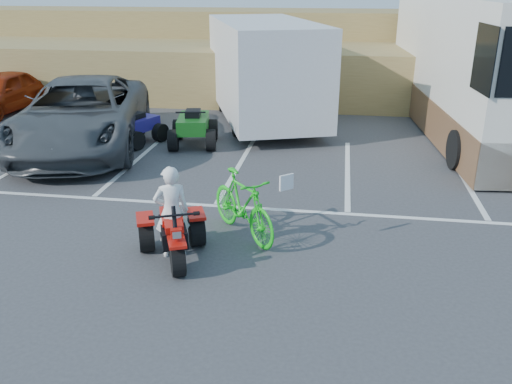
# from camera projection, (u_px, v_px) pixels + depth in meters

# --- Properties ---
(ground) EXTENTS (100.00, 100.00, 0.00)m
(ground) POSITION_uv_depth(u_px,v_px,m) (183.00, 262.00, 8.97)
(ground) COLOR #3A3A3D
(ground) RESTS_ON ground
(parking_stripes) EXTENTS (28.00, 5.16, 0.01)m
(parking_stripes) POSITION_uv_depth(u_px,v_px,m) (268.00, 180.00, 12.59)
(parking_stripes) COLOR white
(parking_stripes) RESTS_ON ground
(grass_embankment) EXTENTS (40.00, 8.50, 3.10)m
(grass_embankment) POSITION_uv_depth(u_px,v_px,m) (284.00, 55.00, 22.69)
(grass_embankment) COLOR olive
(grass_embankment) RESTS_ON ground
(red_trike_atv) EXTENTS (1.66, 1.86, 1.00)m
(red_trike_atv) POSITION_uv_depth(u_px,v_px,m) (175.00, 259.00, 9.06)
(red_trike_atv) COLOR #BB130A
(red_trike_atv) RESTS_ON ground
(rider) EXTENTS (0.68, 0.57, 1.59)m
(rider) POSITION_uv_depth(u_px,v_px,m) (172.00, 212.00, 8.91)
(rider) COLOR white
(rider) RESTS_ON ground
(green_dirt_bike) EXTENTS (1.74, 1.88, 1.20)m
(green_dirt_bike) POSITION_uv_depth(u_px,v_px,m) (243.00, 205.00, 9.67)
(green_dirt_bike) COLOR #14BF19
(green_dirt_bike) RESTS_ON ground
(grey_pickup) EXTENTS (4.61, 7.24, 1.86)m
(grey_pickup) POSITION_uv_depth(u_px,v_px,m) (82.00, 114.00, 14.76)
(grey_pickup) COLOR #414548
(grey_pickup) RESTS_ON ground
(red_car) EXTENTS (1.86, 4.19, 1.40)m
(red_car) POSITION_uv_depth(u_px,v_px,m) (0.00, 92.00, 18.85)
(red_car) COLOR #912307
(red_car) RESTS_ON ground
(cargo_trailer) EXTENTS (4.84, 7.33, 3.18)m
(cargo_trailer) POSITION_uv_depth(u_px,v_px,m) (264.00, 68.00, 17.28)
(cargo_trailer) COLOR silver
(cargo_trailer) RESTS_ON ground
(rv_motorhome) EXTENTS (3.73, 11.02, 3.88)m
(rv_motorhome) POSITION_uv_depth(u_px,v_px,m) (472.00, 75.00, 16.19)
(rv_motorhome) COLOR silver
(rv_motorhome) RESTS_ON ground
(quad_atv_blue) EXTENTS (1.60, 1.81, 0.97)m
(quad_atv_blue) POSITION_uv_depth(u_px,v_px,m) (137.00, 143.00, 15.48)
(quad_atv_blue) COLOR navy
(quad_atv_blue) RESTS_ON ground
(quad_atv_green) EXTENTS (1.55, 1.90, 1.11)m
(quad_atv_green) POSITION_uv_depth(u_px,v_px,m) (194.00, 145.00, 15.31)
(quad_atv_green) COLOR #125015
(quad_atv_green) RESTS_ON ground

